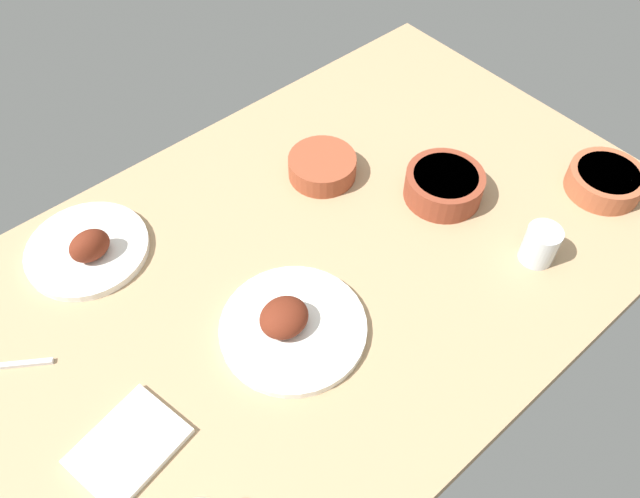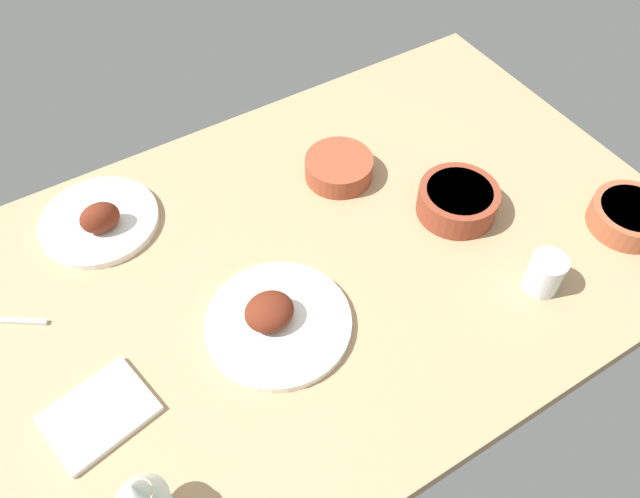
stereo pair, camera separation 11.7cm
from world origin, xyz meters
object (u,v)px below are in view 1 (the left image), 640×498
plate_far_side (88,249)px  bowl_cream (605,180)px  fork_loose (1,366)px  bowl_pasta (322,166)px  bowl_potatoes (444,185)px  water_tumbler (540,245)px  folded_napkin (128,446)px  plate_center_main (291,325)px

plate_far_side → bowl_cream: bearing=-31.3°
fork_loose → bowl_cream: bearing=-166.3°
bowl_pasta → bowl_potatoes: bowl_potatoes is taller
plate_far_side → bowl_pasta: bearing=-15.1°
bowl_potatoes → fork_loose: bowl_potatoes is taller
bowl_potatoes → water_tumbler: size_ratio=2.07×
plate_far_side → bowl_pasta: plate_far_side is taller
plate_far_side → water_tumbler: water_tumbler is taller
water_tumbler → bowl_potatoes: bearing=93.8°
bowl_potatoes → folded_napkin: size_ratio=0.99×
plate_center_main → water_tumbler: bearing=-21.5°
plate_far_side → bowl_potatoes: size_ratio=1.46×
plate_center_main → fork_loose: bearing=147.7°
bowl_cream → bowl_pasta: bowl_cream is taller
plate_far_side → bowl_pasta: (47.83, -12.89, 0.97)cm
bowl_potatoes → plate_far_side: bearing=151.7°
plate_center_main → bowl_pasta: size_ratio=1.80×
plate_center_main → folded_napkin: 32.21cm
bowl_pasta → folded_napkin: bowl_pasta is taller
plate_center_main → bowl_pasta: 38.80cm
bowl_pasta → fork_loose: bowl_pasta is taller
folded_napkin → fork_loose: size_ratio=0.95×
plate_center_main → bowl_potatoes: size_ratio=1.61×
plate_center_main → bowl_cream: (70.64, -15.84, 1.09)cm
water_tumbler → plate_center_main: bearing=158.5°
bowl_pasta → folded_napkin: bearing=-157.5°
bowl_potatoes → folded_napkin: bearing=-176.5°
bowl_pasta → bowl_potatoes: bearing=-54.5°
bowl_pasta → bowl_potatoes: 25.54cm
plate_center_main → folded_napkin: (-32.19, 0.04, -1.04)cm
bowl_pasta → plate_center_main: bearing=-138.9°
fork_loose → bowl_potatoes: bearing=-159.9°
bowl_cream → folded_napkin: size_ratio=0.95×
bowl_cream → plate_far_side: bearing=148.7°
bowl_potatoes → bowl_pasta: bearing=125.5°
bowl_cream → bowl_pasta: bearing=135.1°
plate_center_main → water_tumbler: (45.56, -17.91, 2.21)cm
folded_napkin → fork_loose: 27.73cm
bowl_potatoes → fork_loose: 88.16cm
plate_far_side → bowl_pasta: size_ratio=1.63×
plate_far_side → water_tumbler: (64.16, -56.29, 2.22)cm
bowl_pasta → water_tumbler: bearing=-69.4°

